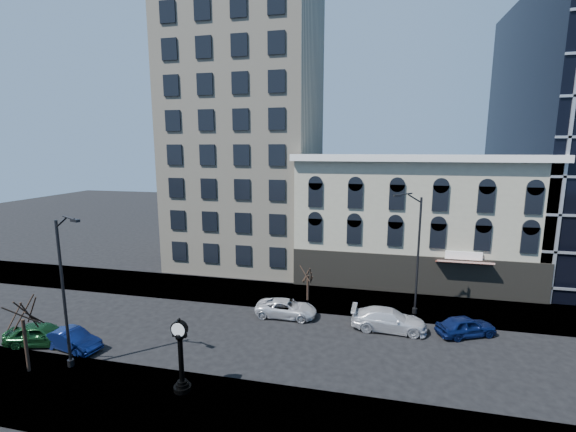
% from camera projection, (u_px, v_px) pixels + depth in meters
% --- Properties ---
extents(ground, '(160.00, 160.00, 0.00)m').
position_uv_depth(ground, '(248.00, 337.00, 26.92)').
color(ground, black).
rests_on(ground, ground).
extents(sidewalk_far, '(160.00, 6.00, 0.12)m').
position_uv_depth(sidewalk_far, '(276.00, 294.00, 34.59)').
color(sidewalk_far, gray).
rests_on(sidewalk_far, ground).
extents(sidewalk_near, '(160.00, 6.00, 0.12)m').
position_uv_depth(sidewalk_near, '(196.00, 411.00, 19.23)').
color(sidewalk_near, gray).
rests_on(sidewalk_near, ground).
extents(cream_tower, '(15.90, 15.40, 42.50)m').
position_uv_depth(cream_tower, '(247.00, 91.00, 43.03)').
color(cream_tower, '#B8AC94').
rests_on(cream_tower, ground).
extents(victorian_row, '(22.60, 11.19, 12.50)m').
position_uv_depth(victorian_row, '(411.00, 219.00, 38.53)').
color(victorian_row, '#A5A088').
rests_on(victorian_row, ground).
extents(street_clock, '(0.94, 0.94, 4.16)m').
position_uv_depth(street_clock, '(181.00, 358.00, 20.48)').
color(street_clock, black).
rests_on(street_clock, sidewalk_near).
extents(street_lamp_near, '(2.37, 0.99, 9.46)m').
position_uv_depth(street_lamp_near, '(66.00, 253.00, 21.54)').
color(street_lamp_near, black).
rests_on(street_lamp_near, sidewalk_near).
extents(street_lamp_far, '(2.43, 1.14, 9.81)m').
position_uv_depth(street_lamp_far, '(411.00, 222.00, 29.12)').
color(street_lamp_far, black).
rests_on(street_lamp_far, sidewalk_far).
extents(bare_tree_near, '(3.01, 3.01, 5.16)m').
position_uv_depth(bare_tree_near, '(21.00, 308.00, 21.94)').
color(bare_tree_near, black).
rests_on(bare_tree_near, sidewalk_near).
extents(bare_tree_far, '(2.05, 2.05, 3.52)m').
position_uv_depth(bare_tree_far, '(308.00, 270.00, 32.75)').
color(bare_tree_far, black).
rests_on(bare_tree_far, sidewalk_far).
extents(car_near_a, '(4.74, 2.88, 1.51)m').
position_uv_depth(car_near_a, '(41.00, 334.00, 25.77)').
color(car_near_a, '#143F1E').
rests_on(car_near_a, ground).
extents(car_near_b, '(4.24, 2.14, 1.33)m').
position_uv_depth(car_near_b, '(72.00, 340.00, 25.17)').
color(car_near_b, '#0C194C').
rests_on(car_near_b, ground).
extents(car_far_a, '(4.79, 2.24, 1.32)m').
position_uv_depth(car_far_a, '(286.00, 308.00, 30.13)').
color(car_far_a, silver).
rests_on(car_far_a, ground).
extents(car_far_b, '(5.42, 2.34, 1.55)m').
position_uv_depth(car_far_b, '(389.00, 320.00, 27.87)').
color(car_far_b, silver).
rests_on(car_far_b, ground).
extents(car_far_c, '(4.46, 3.25, 1.41)m').
position_uv_depth(car_far_c, '(466.00, 326.00, 27.02)').
color(car_far_c, '#0C194C').
rests_on(car_far_c, ground).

